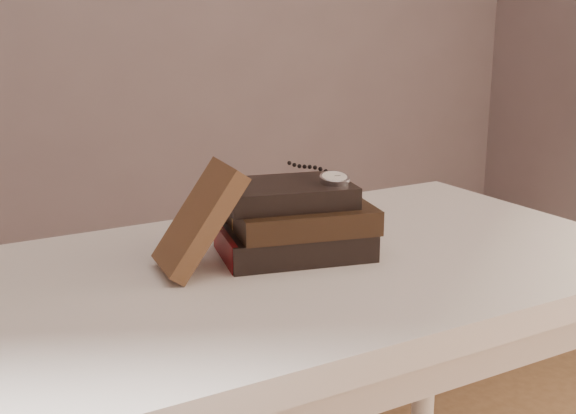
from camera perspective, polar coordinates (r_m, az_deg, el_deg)
table at (r=1.15m, az=1.93°, el=-8.19°), size 1.00×0.60×0.75m
book_stack at (r=1.12m, az=0.51°, el=-1.11°), size 0.25×0.20×0.11m
journal at (r=1.05m, az=-6.79°, el=-0.92°), size 0.13×0.12×0.15m
pocket_watch at (r=1.12m, az=3.37°, el=2.28°), size 0.06×0.15×0.02m
eyeglasses at (r=1.17m, az=-4.24°, el=0.09°), size 0.11×0.12×0.04m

